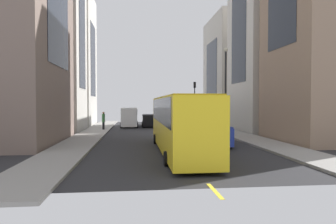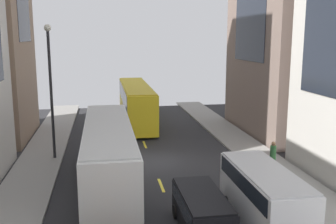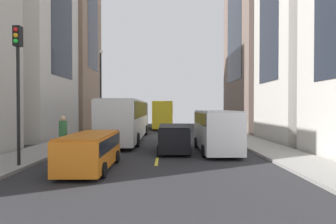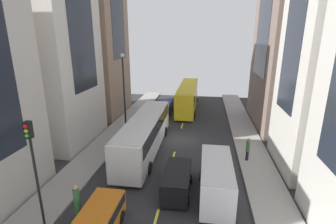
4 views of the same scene
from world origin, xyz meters
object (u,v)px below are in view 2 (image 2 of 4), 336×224
object	(u,v)px
delivery_van_white	(264,194)
pedestrian_waiting_curb	(273,158)
city_bus_white	(108,148)
car_blue_0	(104,120)
car_black_1	(202,209)
streetcar_yellow	(136,100)

from	to	relation	value
delivery_van_white	pedestrian_waiting_curb	size ratio (longest dim) A/B	2.86
city_bus_white	delivery_van_white	size ratio (longest dim) A/B	2.22
car_blue_0	car_black_1	bearing A→B (deg)	-78.21
city_bus_white	pedestrian_waiting_curb	distance (m)	9.34
delivery_van_white	car_black_1	size ratio (longest dim) A/B	1.37
car_blue_0	pedestrian_waiting_curb	world-z (taller)	pedestrian_waiting_curb
city_bus_white	car_blue_0	size ratio (longest dim) A/B	2.92
city_bus_white	delivery_van_white	bearing A→B (deg)	-44.68
city_bus_white	car_black_1	xyz separation A→B (m)	(3.73, -6.18, -1.04)
delivery_van_white	car_blue_0	bearing A→B (deg)	109.13
city_bus_white	pedestrian_waiting_curb	bearing A→B (deg)	-5.00
car_black_1	delivery_van_white	bearing A→B (deg)	-3.09
pedestrian_waiting_curb	streetcar_yellow	bearing A→B (deg)	7.63
city_bus_white	streetcar_yellow	size ratio (longest dim) A/B	0.95
pedestrian_waiting_curb	delivery_van_white	bearing A→B (deg)	138.62
streetcar_yellow	car_black_1	distance (m)	21.79
car_blue_0	pedestrian_waiting_curb	size ratio (longest dim) A/B	2.17
streetcar_yellow	car_blue_0	distance (m)	4.38
city_bus_white	car_blue_0	distance (m)	12.73
streetcar_yellow	car_black_1	bearing A→B (deg)	-87.69
streetcar_yellow	car_black_1	size ratio (longest dim) A/B	3.20
delivery_van_white	car_black_1	distance (m)	2.71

